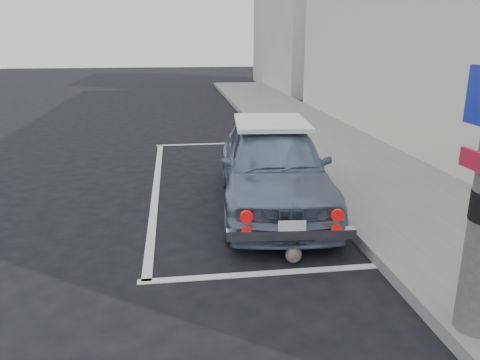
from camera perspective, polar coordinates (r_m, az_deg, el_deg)
name	(u,v)px	position (r m, az deg, el deg)	size (l,w,h in m)	color
ground	(222,257)	(5.92, -2.26, -9.36)	(80.00, 80.00, 0.00)	black
sidewalk	(393,191)	(8.56, 18.12, -1.24)	(2.80, 40.00, 0.15)	slate
building_far	(303,10)	(26.23, 7.64, 19.81)	(3.50, 10.00, 8.00)	#B7B0A6
pline_rear	(269,273)	(5.54, 3.52, -11.27)	(3.00, 0.12, 0.01)	silver
pline_front	(215,144)	(12.11, -3.03, 4.44)	(3.00, 0.12, 0.01)	silver
pline_side	(156,187)	(8.70, -10.19, -0.86)	(0.12, 7.00, 0.01)	silver
retro_coupe	(273,165)	(7.40, 4.05, 1.83)	(2.01, 4.20, 1.38)	slate
cat	(294,254)	(5.79, 6.55, -8.92)	(0.29, 0.42, 0.24)	brown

